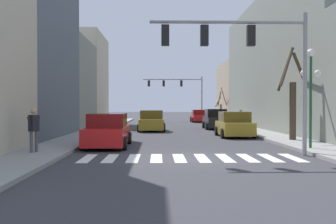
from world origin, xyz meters
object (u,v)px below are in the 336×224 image
(car_parked_right_mid, at_px, (216,120))
(street_tree_left_far, at_px, (292,98))
(car_parked_left_near, at_px, (152,121))
(street_tree_right_near, at_px, (221,108))
(car_at_intersection, at_px, (108,131))
(traffic_signal_far, at_px, (179,88))
(street_lamp_right_corner, at_px, (311,78))
(car_driving_toward_lane, at_px, (234,125))
(traffic_signal_near, at_px, (246,50))
(car_parked_left_far, at_px, (199,116))
(pedestrian_waiting_at_curb, at_px, (241,118))
(pedestrian_on_right_sidewalk, at_px, (34,126))

(car_parked_right_mid, height_order, street_tree_left_far, street_tree_left_far)
(car_parked_left_near, xyz_separation_m, street_tree_right_near, (8.37, 16.87, 1.05))
(car_at_intersection, height_order, street_tree_right_near, street_tree_right_near)
(traffic_signal_far, relative_size, street_lamp_right_corner, 1.82)
(street_lamp_right_corner, bearing_deg, car_driving_toward_lane, 102.54)
(street_lamp_right_corner, bearing_deg, car_parked_left_near, 117.34)
(traffic_signal_near, xyz_separation_m, car_driving_toward_lane, (1.45, 9.91, -3.58))
(street_tree_right_near, bearing_deg, street_tree_left_far, -90.54)
(car_driving_toward_lane, relative_size, street_tree_left_far, 0.80)
(car_parked_left_far, bearing_deg, car_parked_right_mid, 179.79)
(street_lamp_right_corner, xyz_separation_m, car_parked_left_near, (-7.44, 14.38, -2.53))
(traffic_signal_far, xyz_separation_m, car_driving_toward_lane, (2.12, -27.92, -3.81))
(pedestrian_waiting_at_curb, xyz_separation_m, street_tree_left_far, (0.83, -9.84, 1.38))
(traffic_signal_near, xyz_separation_m, street_lamp_right_corner, (3.30, 1.60, -1.04))
(car_parked_right_mid, height_order, car_parked_left_far, car_parked_right_mid)
(traffic_signal_far, distance_m, car_parked_left_near, 22.44)
(traffic_signal_near, bearing_deg, pedestrian_waiting_at_curb, 78.76)
(traffic_signal_near, relative_size, street_tree_left_far, 1.23)
(car_parked_left_far, relative_size, car_driving_toward_lane, 1.11)
(car_parked_left_far, bearing_deg, car_at_intersection, 165.67)
(car_driving_toward_lane, distance_m, street_tree_right_near, 23.14)
(traffic_signal_far, relative_size, car_parked_left_far, 1.74)
(car_parked_right_mid, bearing_deg, car_driving_toward_lane, 179.59)
(traffic_signal_far, relative_size, car_parked_left_near, 1.95)
(car_parked_left_far, height_order, car_at_intersection, car_at_intersection)
(car_parked_right_mid, xyz_separation_m, street_tree_right_near, (2.72, 14.01, 1.02))
(pedestrian_waiting_at_curb, bearing_deg, traffic_signal_far, -114.16)
(car_parked_right_mid, xyz_separation_m, pedestrian_waiting_at_curb, (1.63, -3.01, 0.28))
(car_parked_left_far, bearing_deg, street_tree_right_near, -112.16)
(car_driving_toward_lane, relative_size, street_tree_right_near, 0.99)
(traffic_signal_near, distance_m, car_at_intersection, 8.03)
(street_tree_right_near, bearing_deg, car_driving_toward_lane, -96.91)
(traffic_signal_near, relative_size, car_at_intersection, 1.34)
(pedestrian_waiting_at_curb, relative_size, street_tree_right_near, 0.38)
(traffic_signal_near, height_order, traffic_signal_far, traffic_signal_far)
(pedestrian_on_right_sidewalk, distance_m, pedestrian_waiting_at_curb, 19.59)
(traffic_signal_far, xyz_separation_m, car_parked_right_mid, (2.18, -18.98, -3.77))
(pedestrian_on_right_sidewalk, xyz_separation_m, street_tree_left_far, (12.71, 5.73, 1.26))
(pedestrian_on_right_sidewalk, bearing_deg, traffic_signal_far, -171.30)
(pedestrian_on_right_sidewalk, bearing_deg, car_parked_right_mid, 171.94)
(street_lamp_right_corner, height_order, pedestrian_waiting_at_curb, street_lamp_right_corner)
(car_parked_right_mid, bearing_deg, traffic_signal_near, 175.39)
(car_parked_left_near, relative_size, pedestrian_waiting_at_curb, 2.60)
(car_parked_right_mid, distance_m, pedestrian_waiting_at_curb, 3.43)
(pedestrian_waiting_at_curb, bearing_deg, car_driving_toward_lane, 40.08)
(pedestrian_on_right_sidewalk, bearing_deg, car_at_intersection, 164.18)
(car_at_intersection, relative_size, street_tree_right_near, 1.13)
(pedestrian_on_right_sidewalk, bearing_deg, street_tree_right_near, 179.13)
(car_driving_toward_lane, bearing_deg, car_parked_left_far, -0.29)
(street_lamp_right_corner, xyz_separation_m, car_parked_right_mid, (-1.78, 17.24, -2.49))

